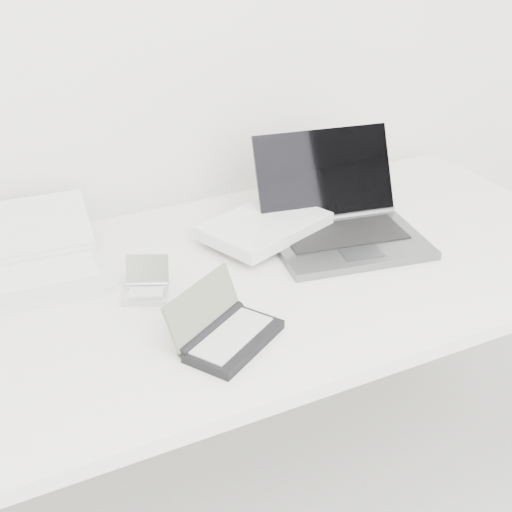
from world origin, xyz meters
name	(u,v)px	position (x,y,z in m)	size (l,w,h in m)	color
desk	(260,287)	(0.00, 1.55, 0.68)	(1.60, 0.80, 0.73)	white
laptop_large	(309,224)	(0.17, 1.63, 0.77)	(0.53, 0.41, 0.22)	slate
netbook_open_white	(37,265)	(-0.44, 1.75, 0.75)	(0.30, 0.36, 0.10)	silver
pda_silver	(147,288)	(-0.26, 1.56, 0.75)	(0.12, 0.12, 0.07)	silver
palmtop_charcoal	(225,332)	(-0.18, 1.34, 0.75)	(0.24, 0.22, 0.10)	black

